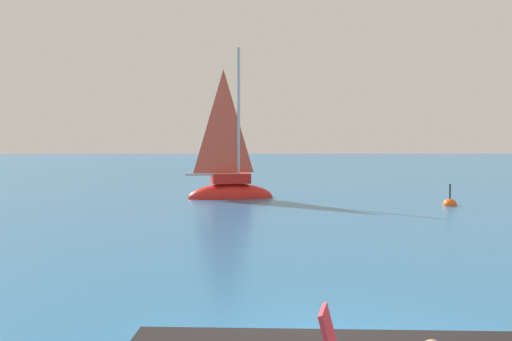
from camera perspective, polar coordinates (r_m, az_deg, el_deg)
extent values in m
ellipsoid|color=red|center=(29.46, -2.14, -2.33)|extent=(3.92, 1.99, 1.28)
cube|color=red|center=(29.39, -2.14, -0.68)|extent=(1.78, 1.20, 0.42)
cylinder|color=#B7B7BC|center=(29.39, -1.48, 4.61)|extent=(0.14, 0.14, 5.84)
cylinder|color=#B2B2B7|center=(29.25, -3.72, -0.31)|extent=(2.31, 0.57, 0.11)
pyramid|color=#DB4C38|center=(29.27, -2.74, 4.16)|extent=(1.85, 0.44, 4.44)
cube|color=#E03342|center=(6.19, 6.11, -13.46)|extent=(0.24, 0.50, 0.45)
sphere|color=#EA5114|center=(27.50, 15.93, -2.86)|extent=(0.56, 0.56, 0.56)
cylinder|color=black|center=(27.45, 15.95, -1.72)|extent=(0.06, 0.06, 0.60)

